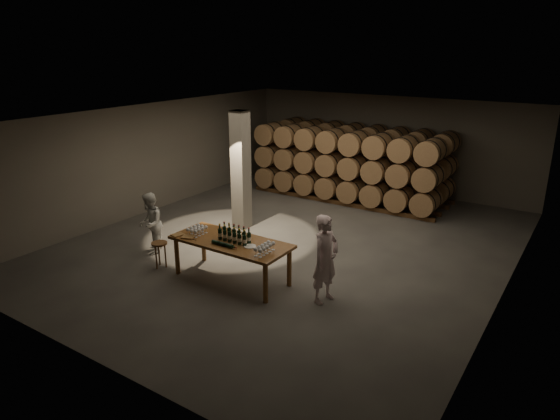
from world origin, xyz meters
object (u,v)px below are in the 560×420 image
Objects in this scene: stool at (160,247)px; person_woman at (150,223)px; bottle_cluster at (234,236)px; notebook_near at (188,237)px; tasting_table at (231,245)px; plate at (250,246)px; person_man at (325,259)px.

person_woman is (-0.79, 0.49, 0.26)m from stool.
bottle_cluster reaches higher than notebook_near.
stool is 0.96m from person_woman.
notebook_near is at bearing -156.66° from tasting_table.
tasting_table is 0.95m from notebook_near.
person_man reaches higher than plate.
notebook_near is at bearing 1.44° from stool.
tasting_table is at bearing -176.48° from bottle_cluster.
tasting_table is 0.55m from plate.
person_man is (2.96, 0.66, -0.03)m from notebook_near.
person_man is at bearing -7.09° from notebook_near.
tasting_table is 3.53× the size of bottle_cluster.
notebook_near is at bearing -158.36° from bottle_cluster.
tasting_table is at bearing 174.82° from plate.
tasting_table is at bearing 12.78° from stool.
person_man reaches higher than tasting_table.
person_man is at bearing 53.52° from person_woman.
notebook_near is at bearing -166.92° from plate.
bottle_cluster is 1.04m from notebook_near.
plate is 1.00× the size of notebook_near.
person_woman reaches higher than bottle_cluster.
bottle_cluster is at bearing 12.33° from stool.
tasting_table is 4.35× the size of stool.
person_man is at bearing 7.86° from bottle_cluster.
notebook_near is 0.17× the size of person_woman.
plate is at bearing -6.50° from notebook_near.
bottle_cluster is at bearing 49.32° from person_woman.
person_woman is (-4.63, -0.19, -0.14)m from person_man.
stool is at bearing -167.67° from bottle_cluster.
tasting_table is 0.25m from bottle_cluster.
notebook_near is 3.04m from person_man.
plate is 0.14× the size of person_man.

